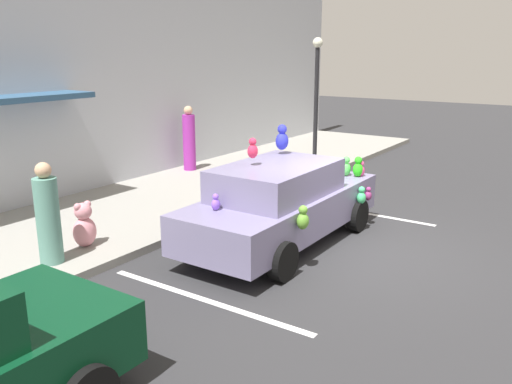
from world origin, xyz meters
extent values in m
plane|color=#2D2D30|center=(0.00, 0.00, 0.00)|extent=(60.00, 60.00, 0.00)
cube|color=gray|center=(0.00, 5.00, 0.07)|extent=(24.00, 4.00, 0.15)
cube|color=#B2B7C1|center=(0.00, 7.15, 3.20)|extent=(24.00, 0.30, 6.40)
cube|color=#2D5072|center=(-2.35, 6.60, 2.55)|extent=(3.60, 1.10, 0.12)
cube|color=silver|center=(2.26, 1.00, 0.00)|extent=(0.12, 3.60, 0.01)
cube|color=silver|center=(-3.01, 1.00, 0.00)|extent=(0.12, 3.60, 0.01)
cube|color=gray|center=(-0.37, 1.29, 0.64)|extent=(4.60, 1.73, 0.68)
cube|color=gray|center=(-0.60, 1.29, 1.26)|extent=(2.39, 1.52, 0.56)
cylinder|color=black|center=(1.06, 2.16, 0.32)|extent=(0.64, 0.22, 0.64)
cylinder|color=black|center=(1.06, 0.43, 0.32)|extent=(0.64, 0.22, 0.64)
cylinder|color=black|center=(-1.79, 2.16, 0.32)|extent=(0.64, 0.22, 0.64)
cylinder|color=black|center=(-1.79, 0.43, 0.32)|extent=(0.64, 0.22, 0.64)
ellipsoid|color=#43CD77|center=(1.02, 0.34, 0.71)|extent=(0.20, 0.17, 0.24)
sphere|color=#43CD77|center=(1.02, 0.34, 0.87)|extent=(0.13, 0.13, 0.13)
ellipsoid|color=#97F026|center=(1.67, 1.96, 1.10)|extent=(0.19, 0.16, 0.22)
sphere|color=#97F026|center=(1.67, 1.96, 1.25)|extent=(0.12, 0.12, 0.12)
ellipsoid|color=#EE21EA|center=(0.83, 0.83, 1.12)|extent=(0.23, 0.19, 0.27)
sphere|color=#EE21EA|center=(0.83, 0.83, 1.30)|extent=(0.14, 0.14, 0.14)
ellipsoid|color=#2A2FCB|center=(0.29, 1.73, 1.79)|extent=(0.29, 0.23, 0.34)
sphere|color=#2A2FCB|center=(0.29, 1.73, 2.03)|extent=(0.18, 0.18, 0.18)
ellipsoid|color=#8C5BE5|center=(-1.93, 1.62, 1.08)|extent=(0.16, 0.13, 0.19)
sphere|color=#8C5BE5|center=(-1.93, 1.62, 1.21)|extent=(0.10, 0.10, 0.10)
ellipsoid|color=#67AA35|center=(-1.35, 0.33, 0.87)|extent=(0.23, 0.19, 0.27)
sphere|color=#67AA35|center=(-1.35, 0.33, 1.06)|extent=(0.15, 0.15, 0.15)
ellipsoid|color=#E22D51|center=(-0.91, 1.60, 1.80)|extent=(0.21, 0.17, 0.25)
sphere|color=#E22D51|center=(-0.91, 1.60, 1.97)|extent=(0.13, 0.13, 0.13)
ellipsoid|color=#AE16AC|center=(0.79, 1.57, 1.13)|extent=(0.26, 0.21, 0.30)
sphere|color=#AE16AC|center=(0.79, 1.57, 1.34)|extent=(0.16, 0.16, 0.16)
ellipsoid|color=#923370|center=(1.41, 0.36, 0.66)|extent=(0.16, 0.13, 0.19)
sphere|color=#923370|center=(1.41, 0.36, 0.79)|extent=(0.10, 0.10, 0.10)
ellipsoid|color=#2BDD1C|center=(1.56, 0.68, 1.13)|extent=(0.24, 0.20, 0.29)
sphere|color=#2BDD1C|center=(1.56, 0.68, 1.32)|extent=(0.15, 0.15, 0.15)
ellipsoid|color=#97128E|center=(1.53, 1.37, 1.09)|extent=(0.19, 0.15, 0.22)
sphere|color=#97128E|center=(1.53, 1.37, 1.25)|extent=(0.12, 0.12, 0.12)
ellipsoid|color=#52D053|center=(1.50, 0.91, 1.12)|extent=(0.23, 0.19, 0.28)
sphere|color=#52D053|center=(1.50, 0.91, 1.31)|extent=(0.15, 0.15, 0.15)
ellipsoid|color=#D7427D|center=(1.63, 0.64, 1.09)|extent=(0.19, 0.15, 0.22)
sphere|color=#D7427D|center=(1.63, 0.64, 1.25)|extent=(0.12, 0.12, 0.12)
ellipsoid|color=pink|center=(-2.79, 3.88, 0.42)|extent=(0.43, 0.35, 0.53)
sphere|color=pink|center=(-2.79, 3.88, 0.79)|extent=(0.30, 0.30, 0.30)
sphere|color=pink|center=(-2.89, 3.88, 0.90)|extent=(0.12, 0.12, 0.12)
sphere|color=pink|center=(-2.68, 3.88, 0.90)|extent=(0.12, 0.12, 0.12)
cylinder|color=black|center=(5.04, 3.50, 1.85)|extent=(0.12, 0.12, 3.41)
sphere|color=#EAEACC|center=(5.04, 3.50, 3.70)|extent=(0.28, 0.28, 0.28)
cylinder|color=slate|center=(-3.57, 3.73, 0.85)|extent=(0.38, 0.38, 1.41)
sphere|color=tan|center=(-3.57, 3.73, 1.68)|extent=(0.25, 0.25, 0.25)
cylinder|color=purple|center=(2.98, 6.46, 0.94)|extent=(0.36, 0.36, 1.58)
sphere|color=tan|center=(2.98, 6.46, 1.86)|extent=(0.25, 0.25, 0.25)
camera|label=1|loc=(-8.41, -3.54, 3.49)|focal=37.30mm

